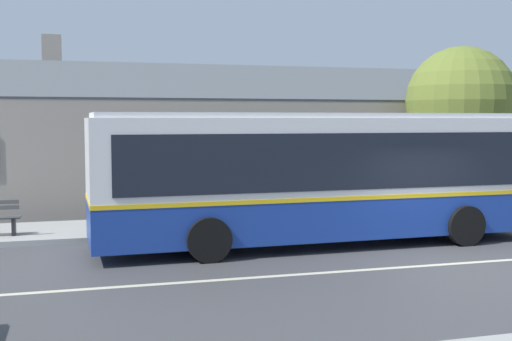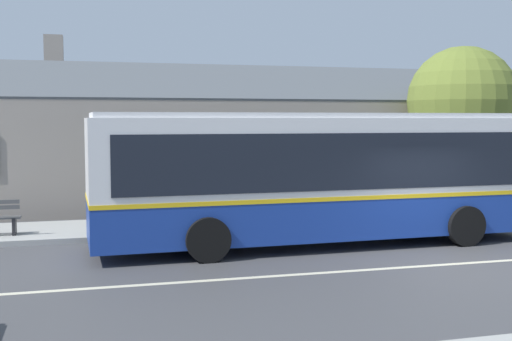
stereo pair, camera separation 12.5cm
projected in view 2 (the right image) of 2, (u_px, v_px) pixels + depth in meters
ground_plane at (457, 264)px, 13.88m from camera, size 300.00×300.00×0.00m
sidewalk_far at (347, 219)px, 19.64m from camera, size 60.00×3.00×0.15m
lane_divider_stripe at (457, 264)px, 13.88m from camera, size 60.00×0.16×0.01m
community_building at (249, 148)px, 25.83m from camera, size 27.71×8.70×6.31m
transit_bus at (318, 174)px, 15.97m from camera, size 11.25×2.93×3.28m
street_tree_primary at (462, 106)px, 21.77m from camera, size 3.68×3.68×5.60m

